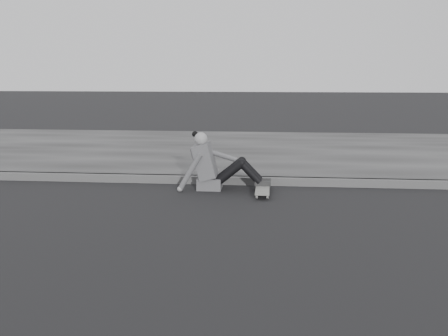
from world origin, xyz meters
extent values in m
plane|color=black|center=(0.00, 0.00, 0.00)|extent=(80.00, 80.00, 0.00)
cube|color=#4B4B4B|center=(0.00, 2.58, 0.06)|extent=(24.00, 0.16, 0.12)
cube|color=#373737|center=(0.00, 5.60, 0.06)|extent=(24.00, 6.00, 0.12)
cylinder|color=gray|center=(-1.67, 1.71, 0.03)|extent=(0.03, 0.05, 0.05)
cylinder|color=gray|center=(-1.52, 1.71, 0.03)|extent=(0.03, 0.05, 0.05)
cylinder|color=gray|center=(-1.67, 2.23, 0.03)|extent=(0.03, 0.05, 0.05)
cylinder|color=gray|center=(-1.52, 2.23, 0.03)|extent=(0.03, 0.05, 0.05)
cube|color=#2A2A2C|center=(-1.60, 1.71, 0.06)|extent=(0.16, 0.04, 0.03)
cube|color=#2A2A2C|center=(-1.60, 2.23, 0.06)|extent=(0.16, 0.04, 0.03)
cube|color=slate|center=(-1.60, 1.97, 0.08)|extent=(0.20, 0.78, 0.02)
cube|color=#515154|center=(-2.40, 2.22, 0.09)|extent=(0.36, 0.34, 0.18)
cube|color=#515154|center=(-2.47, 2.22, 0.43)|extent=(0.37, 0.40, 0.57)
cube|color=#515154|center=(-2.60, 2.22, 0.55)|extent=(0.14, 0.30, 0.20)
cylinder|color=gray|center=(-2.52, 2.22, 0.67)|extent=(0.09, 0.09, 0.08)
sphere|color=gray|center=(-2.53, 2.22, 0.76)|extent=(0.20, 0.20, 0.20)
sphere|color=black|center=(-2.62, 2.24, 0.83)|extent=(0.09, 0.09, 0.09)
cylinder|color=black|center=(-2.08, 2.13, 0.28)|extent=(0.43, 0.13, 0.39)
cylinder|color=black|center=(-2.08, 2.31, 0.28)|extent=(0.43, 0.13, 0.39)
cylinder|color=black|center=(-1.78, 2.13, 0.28)|extent=(0.35, 0.11, 0.36)
cylinder|color=black|center=(-1.78, 2.31, 0.28)|extent=(0.35, 0.11, 0.36)
sphere|color=black|center=(-1.92, 2.13, 0.42)|extent=(0.13, 0.13, 0.13)
sphere|color=black|center=(-1.92, 2.31, 0.42)|extent=(0.13, 0.13, 0.13)
cube|color=#2A2A2A|center=(-1.60, 2.13, 0.12)|extent=(0.24, 0.08, 0.07)
cube|color=#2A2A2A|center=(-1.60, 2.31, 0.12)|extent=(0.24, 0.08, 0.07)
cylinder|color=#515154|center=(-2.67, 2.01, 0.29)|extent=(0.38, 0.08, 0.58)
sphere|color=gray|center=(-2.82, 2.00, 0.04)|extent=(0.08, 0.08, 0.08)
cylinder|color=#515154|center=(-2.23, 2.38, 0.49)|extent=(0.48, 0.08, 0.21)
camera|label=1|loc=(-1.50, -5.08, 1.74)|focal=40.00mm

